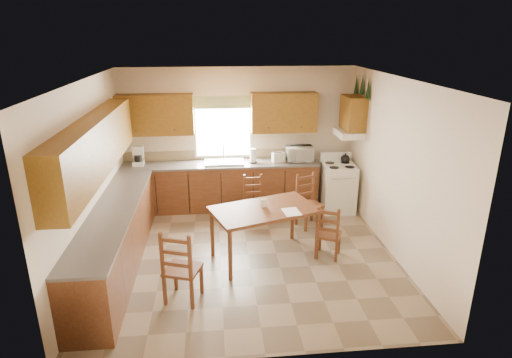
{
  "coord_description": "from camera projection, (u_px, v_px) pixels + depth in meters",
  "views": [
    {
      "loc": [
        -0.48,
        -5.94,
        3.33
      ],
      "look_at": [
        0.15,
        0.3,
        1.15
      ],
      "focal_mm": 30.0,
      "sensor_mm": 36.0,
      "label": 1
    }
  ],
  "objects": [
    {
      "name": "toaster",
      "position": [
        278.0,
        157.0,
        8.28
      ],
      "size": [
        0.25,
        0.19,
        0.18
      ],
      "primitive_type": "cube",
      "rotation": [
        0.0,
        0.0,
        0.2
      ],
      "color": "silver",
      "rests_on": "counter_back"
    },
    {
      "name": "chair_far_left",
      "position": [
        254.0,
        200.0,
        7.71
      ],
      "size": [
        0.37,
        0.36,
        0.87
      ],
      "primitive_type": "cube",
      "rotation": [
        0.0,
        0.0,
        0.02
      ],
      "color": "brown",
      "rests_on": "floor"
    },
    {
      "name": "coffeemaker",
      "position": [
        138.0,
        157.0,
        8.05
      ],
      "size": [
        0.25,
        0.28,
        0.33
      ],
      "primitive_type": "cube",
      "rotation": [
        0.0,
        0.0,
        0.28
      ],
      "color": "silver",
      "rests_on": "counter_back"
    },
    {
      "name": "window_pane",
      "position": [
        223.0,
        128.0,
        8.26
      ],
      "size": [
        1.05,
        0.01,
        1.1
      ],
      "primitive_type": "cube",
      "color": "white",
      "rests_on": "wall_back"
    },
    {
      "name": "wall_front",
      "position": [
        267.0,
        246.0,
        4.16
      ],
      "size": [
        4.5,
        4.5,
        0.0
      ],
      "primitive_type": "plane",
      "color": "beige",
      "rests_on": "floor"
    },
    {
      "name": "upper_cab_back_right",
      "position": [
        284.0,
        112.0,
        8.15
      ],
      "size": [
        1.25,
        0.33,
        0.75
      ],
      "primitive_type": "cube",
      "color": "brown",
      "rests_on": "wall_back"
    },
    {
      "name": "table_paper",
      "position": [
        291.0,
        212.0,
        6.25
      ],
      "size": [
        0.27,
        0.34,
        0.0
      ],
      "primitive_type": "cube",
      "rotation": [
        0.0,
        0.0,
        0.13
      ],
      "color": "white",
      "rests_on": "dining_table"
    },
    {
      "name": "upper_cab_back_left",
      "position": [
        155.0,
        115.0,
        7.92
      ],
      "size": [
        1.41,
        0.33,
        0.75
      ],
      "primitive_type": "cube",
      "color": "brown",
      "rests_on": "wall_back"
    },
    {
      "name": "chair_near_left",
      "position": [
        182.0,
        265.0,
        5.45
      ],
      "size": [
        0.54,
        0.52,
        1.02
      ],
      "primitive_type": "cube",
      "rotation": [
        0.0,
        0.0,
        2.81
      ],
      "color": "brown",
      "rests_on": "floor"
    },
    {
      "name": "counter_back",
      "position": [
        220.0,
        164.0,
        8.22
      ],
      "size": [
        3.75,
        0.63,
        0.04
      ],
      "primitive_type": "cube",
      "color": "#5A5350",
      "rests_on": "lower_cab_back"
    },
    {
      "name": "pine_decal_a",
      "position": [
        368.0,
        89.0,
        7.4
      ],
      "size": [
        0.22,
        0.22,
        0.36
      ],
      "primitive_type": "cone",
      "color": "black",
      "rests_on": "wall_right"
    },
    {
      "name": "upper_cab_left",
      "position": [
        95.0,
        146.0,
        5.77
      ],
      "size": [
        0.33,
        3.6,
        0.75
      ],
      "primitive_type": "cube",
      "color": "brown",
      "rests_on": "wall_left"
    },
    {
      "name": "wall_right",
      "position": [
        395.0,
        168.0,
        6.49
      ],
      "size": [
        4.5,
        4.5,
        0.0
      ],
      "primitive_type": "plane",
      "color": "beige",
      "rests_on": "floor"
    },
    {
      "name": "window_frame",
      "position": [
        223.0,
        128.0,
        8.27
      ],
      "size": [
        1.13,
        0.02,
        1.18
      ],
      "primitive_type": "cube",
      "color": "silver",
      "rests_on": "wall_back"
    },
    {
      "name": "wall_back",
      "position": [
        238.0,
        137.0,
        8.39
      ],
      "size": [
        4.5,
        4.5,
        0.0
      ],
      "primitive_type": "plane",
      "color": "beige",
      "rests_on": "floor"
    },
    {
      "name": "microwave",
      "position": [
        299.0,
        154.0,
        8.31
      ],
      "size": [
        0.48,
        0.35,
        0.29
      ],
      "primitive_type": "imported",
      "rotation": [
        0.0,
        0.0,
        0.01
      ],
      "color": "silver",
      "rests_on": "counter_back"
    },
    {
      "name": "floor",
      "position": [
        248.0,
        254.0,
        6.72
      ],
      "size": [
        4.5,
        4.5,
        0.0
      ],
      "primitive_type": "plane",
      "color": "#7F6C53",
      "rests_on": "ground"
    },
    {
      "name": "upper_cab_stove",
      "position": [
        353.0,
        113.0,
        7.84
      ],
      "size": [
        0.33,
        0.62,
        0.62
      ],
      "primitive_type": "cube",
      "color": "brown",
      "rests_on": "wall_right"
    },
    {
      "name": "table_card",
      "position": [
        264.0,
        203.0,
        6.4
      ],
      "size": [
        0.1,
        0.05,
        0.13
      ],
      "primitive_type": "cube",
      "rotation": [
        0.0,
        0.0,
        0.34
      ],
      "color": "white",
      "rests_on": "dining_table"
    },
    {
      "name": "stove",
      "position": [
        338.0,
        188.0,
        8.26
      ],
      "size": [
        0.64,
        0.66,
        0.9
      ],
      "primitive_type": "cube",
      "rotation": [
        0.0,
        0.0,
        -0.07
      ],
      "color": "silver",
      "rests_on": "floor"
    },
    {
      "name": "counter_left",
      "position": [
        113.0,
        211.0,
        6.1
      ],
      "size": [
        0.63,
        3.6,
        0.04
      ],
      "primitive_type": "cube",
      "color": "#5A5350",
      "rests_on": "lower_cab_left"
    },
    {
      "name": "window_valance",
      "position": [
        222.0,
        102.0,
        8.08
      ],
      "size": [
        1.19,
        0.01,
        0.24
      ],
      "primitive_type": "cube",
      "color": "#446F32",
      "rests_on": "wall_back"
    },
    {
      "name": "chair_far_right",
      "position": [
        310.0,
        202.0,
        7.55
      ],
      "size": [
        0.51,
        0.49,
        0.94
      ],
      "primitive_type": "cube",
      "rotation": [
        0.0,
        0.0,
        0.37
      ],
      "color": "brown",
      "rests_on": "floor"
    },
    {
      "name": "pine_decal_b",
      "position": [
        362.0,
        84.0,
        7.69
      ],
      "size": [
        0.22,
        0.22,
        0.36
      ],
      "primitive_type": "cone",
      "color": "black",
      "rests_on": "wall_right"
    },
    {
      "name": "range_hood",
      "position": [
        349.0,
        133.0,
        7.96
      ],
      "size": [
        0.44,
        0.62,
        0.12
      ],
      "primitive_type": "cube",
      "color": "silver",
      "rests_on": "wall_right"
    },
    {
      "name": "wall_left",
      "position": [
        90.0,
        178.0,
        6.06
      ],
      "size": [
        4.5,
        4.5,
        0.0
      ],
      "primitive_type": "plane",
      "color": "beige",
      "rests_on": "floor"
    },
    {
      "name": "paper_towel",
      "position": [
        253.0,
        156.0,
        8.21
      ],
      "size": [
        0.14,
        0.14,
        0.28
      ],
      "primitive_type": "cylinder",
      "rotation": [
        0.0,
        0.0,
        -0.17
      ],
      "color": "white",
      "rests_on": "counter_back"
    },
    {
      "name": "dining_table",
      "position": [
        264.0,
        233.0,
        6.51
      ],
      "size": [
        1.74,
        1.33,
        0.82
      ],
      "primitive_type": "cube",
      "rotation": [
        0.0,
        0.0,
        0.33
      ],
      "color": "brown",
      "rests_on": "floor"
    },
    {
      "name": "lower_cab_left",
      "position": [
        116.0,
        240.0,
        6.25
      ],
      "size": [
        0.6,
        3.6,
        0.88
      ],
      "primitive_type": "cube",
      "color": "brown",
      "rests_on": "floor"
    },
    {
      "name": "sink_basin",
      "position": [
        224.0,
        162.0,
        8.22
      ],
      "size": [
        0.75,
        0.45,
        0.04
      ],
      "primitive_type": "cube",
      "color": "silver",
      "rests_on": "counter_back"
    },
    {
      "name": "ceiling",
      "position": [
        247.0,
        79.0,
        5.83
      ],
      "size": [
        4.5,
        4.5,
        0.0
      ],
      "primitive_type": "plane",
      "color": "brown",
      "rests_on": "floor"
    },
    {
      "name": "backsplash",
      "position": [
        220.0,
        155.0,
        8.46
      ],
      "size": [
        3.75,
        0.01,
        0.18
      ],
      "primitive_type": "cube",
      "color": "#8C7A54",
      "rests_on": "counter_back"
    },
    {
      "name": "chair_near_right",
      "position": [
        329.0,
        231.0,
        6.55
      ],
      "size": [
        0.47,
        0.46,
        0.86
      ],
      "primitive_type": "cube",
      "rotation": [
        0.0,
        0.0,
        2.71
      ],
      "color": "brown",
      "rests_on": "floor"
    },
    {
      "name": "lower_cab_back",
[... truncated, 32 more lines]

